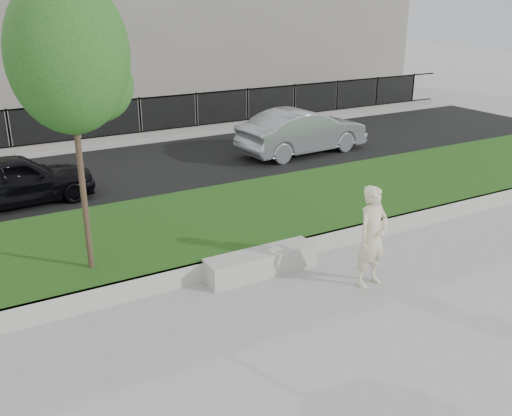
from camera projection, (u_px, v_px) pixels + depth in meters
ground at (280, 292)px, 10.19m from camera, size 90.00×90.00×0.00m
grass_bank at (208, 227)px, 12.56m from camera, size 34.00×4.00×0.40m
grass_kerb at (251, 260)px, 10.96m from camera, size 34.00×0.08×0.40m
street at (130, 172)px, 17.10m from camera, size 34.00×7.00×0.04m
far_pavement at (91, 140)px, 20.75m from camera, size 34.00×3.00×0.12m
iron_fence at (97, 132)px, 19.76m from camera, size 32.00×0.30×1.50m
stone_bench at (261, 263)px, 10.80m from camera, size 2.20×0.55×0.45m
man at (372, 237)px, 10.16m from camera, size 0.74×0.55×1.88m
book at (276, 250)px, 10.79m from camera, size 0.24×0.18×0.03m
young_tree at (73, 61)px, 9.05m from camera, size 2.02×1.94×4.96m
car_dark at (15, 180)px, 14.15m from camera, size 3.89×1.76×1.30m
car_silver at (303, 131)px, 18.83m from camera, size 4.59×1.93×1.47m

